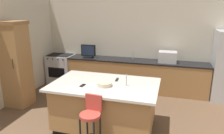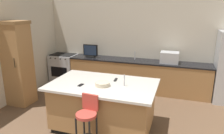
% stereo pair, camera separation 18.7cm
% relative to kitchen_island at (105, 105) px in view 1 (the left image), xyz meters
% --- Properties ---
extents(wall_back, '(6.27, 0.12, 2.68)m').
position_rel_kitchen_island_xyz_m(wall_back, '(0.24, 2.56, 0.86)').
color(wall_back, beige).
rests_on(wall_back, ground_plane).
extents(wall_left, '(0.12, 4.66, 2.68)m').
position_rel_kitchen_island_xyz_m(wall_left, '(-2.69, 0.43, 0.86)').
color(wall_left, beige).
rests_on(wall_left, ground_plane).
extents(counter_back, '(4.00, 0.62, 0.89)m').
position_rel_kitchen_island_xyz_m(counter_back, '(0.22, 2.18, -0.03)').
color(counter_back, '#9E7042').
rests_on(counter_back, ground_plane).
extents(kitchen_island, '(2.03, 1.26, 0.94)m').
position_rel_kitchen_island_xyz_m(kitchen_island, '(0.00, 0.00, 0.00)').
color(kitchen_island, black).
rests_on(kitchen_island, ground_plane).
extents(range_oven, '(0.79, 0.63, 0.91)m').
position_rel_kitchen_island_xyz_m(range_oven, '(-2.19, 2.18, -0.02)').
color(range_oven, '#B7BABF').
rests_on(range_oven, ground_plane).
extents(cabinet_tower, '(0.62, 0.55, 2.05)m').
position_rel_kitchen_island_xyz_m(cabinet_tower, '(-2.37, 0.41, 0.59)').
color(cabinet_tower, '#9E7042').
rests_on(cabinet_tower, ground_plane).
extents(microwave, '(0.48, 0.36, 0.30)m').
position_rel_kitchen_island_xyz_m(microwave, '(1.09, 2.18, 0.56)').
color(microwave, '#B7BABF').
rests_on(microwave, counter_back).
extents(tv_monitor, '(0.45, 0.16, 0.39)m').
position_rel_kitchen_island_xyz_m(tv_monitor, '(-1.21, 2.13, 0.59)').
color(tv_monitor, black).
rests_on(tv_monitor, counter_back).
extents(sink_faucet_back, '(0.02, 0.02, 0.24)m').
position_rel_kitchen_island_xyz_m(sink_faucet_back, '(0.12, 2.28, 0.53)').
color(sink_faucet_back, '#B2B2B7').
rests_on(sink_faucet_back, counter_back).
extents(sink_faucet_island, '(0.02, 0.02, 0.22)m').
position_rel_kitchen_island_xyz_m(sink_faucet_island, '(0.42, 0.00, 0.57)').
color(sink_faucet_island, '#B2B2B7').
rests_on(sink_faucet_island, kitchen_island).
extents(bar_stool_center, '(0.34, 0.35, 0.97)m').
position_rel_kitchen_island_xyz_m(bar_stool_center, '(0.00, -0.75, 0.10)').
color(bar_stool_center, '#B23D33').
rests_on(bar_stool_center, ground_plane).
extents(fruit_bowl, '(0.27, 0.27, 0.07)m').
position_rel_kitchen_island_xyz_m(fruit_bowl, '(0.04, -0.13, 0.50)').
color(fruit_bowl, beige).
rests_on(fruit_bowl, kitchen_island).
extents(cell_phone, '(0.08, 0.16, 0.01)m').
position_rel_kitchen_island_xyz_m(cell_phone, '(-0.36, -0.22, 0.46)').
color(cell_phone, black).
rests_on(cell_phone, kitchen_island).
extents(tv_remote, '(0.06, 0.17, 0.02)m').
position_rel_kitchen_island_xyz_m(tv_remote, '(0.17, 0.26, 0.47)').
color(tv_remote, black).
rests_on(tv_remote, kitchen_island).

